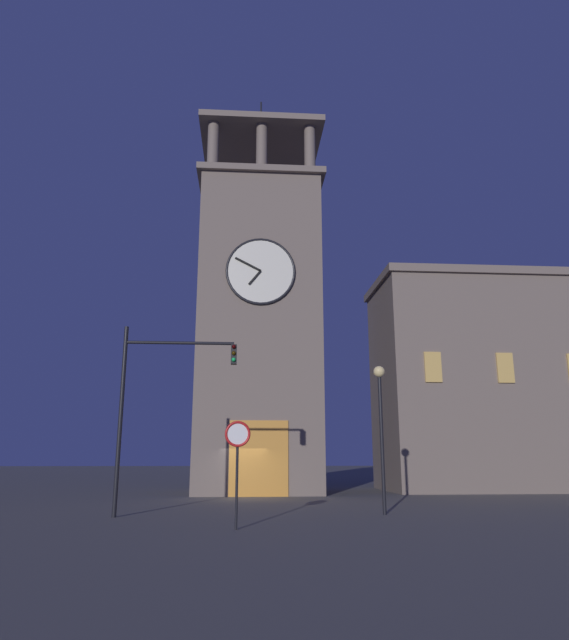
{
  "coord_description": "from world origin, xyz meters",
  "views": [
    {
      "loc": [
        -0.01,
        30.05,
        2.09
      ],
      "look_at": [
        -2.48,
        -4.71,
        10.56
      ],
      "focal_mm": 31.54,
      "sensor_mm": 36.0,
      "label": 1
    }
  ],
  "objects_px": {
    "traffic_signal_near": "(157,389)",
    "clocktower": "(259,326)",
    "no_horn_sign": "(238,443)",
    "adjacent_wing_building": "(546,383)",
    "street_lamp": "(381,410)"
  },
  "relations": [
    {
      "from": "traffic_signal_near",
      "to": "adjacent_wing_building",
      "type": "bearing_deg",
      "value": -147.95
    },
    {
      "from": "adjacent_wing_building",
      "to": "no_horn_sign",
      "type": "relative_size",
      "value": 7.12
    },
    {
      "from": "street_lamp",
      "to": "traffic_signal_near",
      "type": "bearing_deg",
      "value": 1.56
    },
    {
      "from": "clocktower",
      "to": "adjacent_wing_building",
      "type": "xyz_separation_m",
      "value": [
        -19.03,
        -0.94,
        -3.28
      ]
    },
    {
      "from": "clocktower",
      "to": "street_lamp",
      "type": "xyz_separation_m",
      "value": [
        -4.41,
        13.3,
        -6.29
      ]
    },
    {
      "from": "adjacent_wing_building",
      "to": "no_horn_sign",
      "type": "height_order",
      "value": "adjacent_wing_building"
    },
    {
      "from": "traffic_signal_near",
      "to": "clocktower",
      "type": "bearing_deg",
      "value": -106.8
    },
    {
      "from": "street_lamp",
      "to": "no_horn_sign",
      "type": "relative_size",
      "value": 1.76
    },
    {
      "from": "clocktower",
      "to": "no_horn_sign",
      "type": "xyz_separation_m",
      "value": [
        1.0,
        17.31,
        -7.63
      ]
    },
    {
      "from": "clocktower",
      "to": "street_lamp",
      "type": "height_order",
      "value": "clocktower"
    },
    {
      "from": "traffic_signal_near",
      "to": "no_horn_sign",
      "type": "distance_m",
      "value": 5.29
    },
    {
      "from": "adjacent_wing_building",
      "to": "street_lamp",
      "type": "height_order",
      "value": "adjacent_wing_building"
    },
    {
      "from": "adjacent_wing_building",
      "to": "traffic_signal_near",
      "type": "relative_size",
      "value": 3.24
    },
    {
      "from": "no_horn_sign",
      "to": "adjacent_wing_building",
      "type": "bearing_deg",
      "value": -137.67
    },
    {
      "from": "traffic_signal_near",
      "to": "no_horn_sign",
      "type": "bearing_deg",
      "value": 129.19
    }
  ]
}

